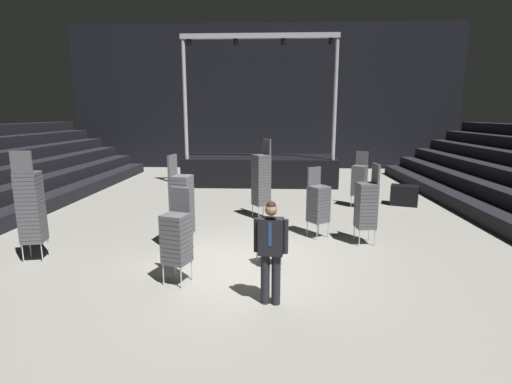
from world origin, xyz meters
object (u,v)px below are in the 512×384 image
at_px(chair_stack_mid_centre, 182,203).
at_px(chair_stack_rear_right, 366,204).
at_px(stage_riser, 260,168).
at_px(chair_stack_mid_right, 177,237).
at_px(chair_stack_rear_left, 31,206).
at_px(chair_stack_front_right, 318,203).
at_px(chair_stack_front_left, 359,180).
at_px(equipment_road_case, 404,195).
at_px(man_with_tie, 271,247).
at_px(chair_stack_mid_left, 261,179).
at_px(loose_chair_near_man, 271,241).

distance_m(chair_stack_mid_centre, chair_stack_rear_right, 4.39).
height_order(stage_riser, chair_stack_mid_right, stage_riser).
xyz_separation_m(chair_stack_mid_centre, chair_stack_rear_left, (-3.06, -0.76, 0.08)).
relative_size(chair_stack_front_right, chair_stack_mid_centre, 0.81).
height_order(chair_stack_front_left, chair_stack_front_right, chair_stack_front_left).
relative_size(chair_stack_mid_right, equipment_road_case, 1.99).
distance_m(man_with_tie, chair_stack_front_right, 3.86).
bearing_deg(chair_stack_front_right, man_with_tie, 36.81).
height_order(chair_stack_mid_left, loose_chair_near_man, chair_stack_mid_left).
bearing_deg(chair_stack_mid_right, chair_stack_rear_right, -130.10).
distance_m(stage_riser, chair_stack_front_right, 7.98).
bearing_deg(man_with_tie, chair_stack_mid_right, -16.13).
xyz_separation_m(chair_stack_rear_left, equipment_road_case, (9.69, 5.63, -0.85)).
height_order(man_with_tie, chair_stack_front_right, chair_stack_front_right).
bearing_deg(chair_stack_rear_left, chair_stack_rear_right, -0.37).
distance_m(chair_stack_mid_centre, loose_chair_near_man, 2.30).
bearing_deg(chair_stack_front_left, chair_stack_mid_left, 53.57).
height_order(stage_riser, loose_chair_near_man, stage_riser).
distance_m(chair_stack_front_left, chair_stack_mid_centre, 6.73).
height_order(chair_stack_mid_left, chair_stack_rear_right, chair_stack_mid_left).
relative_size(man_with_tie, chair_stack_mid_left, 0.74).
bearing_deg(chair_stack_rear_right, chair_stack_mid_right, 114.13).
distance_m(man_with_tie, chair_stack_front_left, 7.64).
bearing_deg(chair_stack_mid_centre, stage_riser, -178.77).
xyz_separation_m(chair_stack_mid_left, chair_stack_mid_centre, (-1.72, -2.95, -0.08)).
xyz_separation_m(man_with_tie, equipment_road_case, (4.56, 7.40, -0.65)).
bearing_deg(chair_stack_front_right, chair_stack_front_left, -152.89).
distance_m(chair_stack_front_left, chair_stack_rear_right, 3.92).
xyz_separation_m(stage_riser, chair_stack_mid_centre, (-1.46, -8.93, 0.40)).
xyz_separation_m(chair_stack_front_left, loose_chair_near_man, (-2.93, -5.40, -0.41)).
relative_size(stage_riser, loose_chair_near_man, 7.07).
bearing_deg(chair_stack_front_left, man_with_tie, 95.26).
height_order(equipment_road_case, loose_chair_near_man, loose_chair_near_man).
xyz_separation_m(chair_stack_mid_right, chair_stack_rear_left, (-3.39, 1.02, 0.29)).
bearing_deg(chair_stack_mid_right, chair_stack_mid_centre, -61.13).
height_order(chair_stack_mid_right, chair_stack_rear_left, chair_stack_rear_left).
bearing_deg(stage_riser, chair_stack_mid_left, -87.52).
relative_size(stage_riser, man_with_tie, 3.79).
bearing_deg(chair_stack_mid_centre, chair_stack_mid_right, 20.85).
height_order(man_with_tie, chair_stack_rear_right, chair_stack_rear_right).
xyz_separation_m(chair_stack_front_left, chair_stack_rear_right, (-0.65, -3.87, 0.04)).
relative_size(chair_stack_rear_right, equipment_road_case, 2.18).
bearing_deg(chair_stack_rear_left, loose_chair_near_man, -12.51).
bearing_deg(chair_stack_front_left, chair_stack_mid_right, 81.26).
distance_m(chair_stack_mid_left, chair_stack_mid_right, 4.94).
relative_size(stage_riser, chair_stack_mid_left, 2.79).
relative_size(chair_stack_rear_right, loose_chair_near_man, 2.08).
bearing_deg(chair_stack_front_right, loose_chair_near_man, 24.07).
relative_size(chair_stack_front_right, equipment_road_case, 1.99).
distance_m(chair_stack_mid_right, chair_stack_mid_centre, 1.82).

